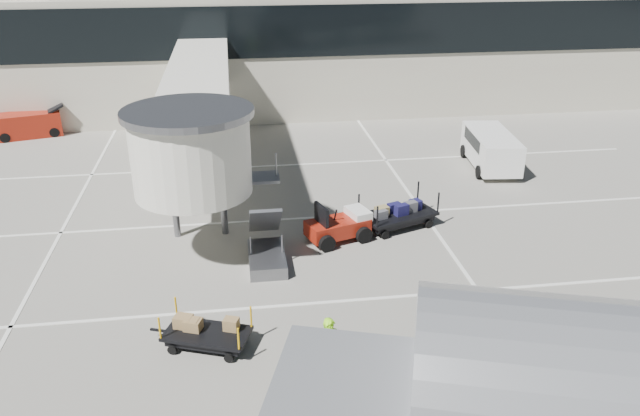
# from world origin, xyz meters

# --- Properties ---
(ground) EXTENTS (140.00, 140.00, 0.00)m
(ground) POSITION_xyz_m (0.00, 0.00, 0.00)
(ground) COLOR gray
(ground) RESTS_ON ground
(lane_markings) EXTENTS (40.00, 30.00, 0.02)m
(lane_markings) POSITION_xyz_m (-0.67, 9.33, 0.01)
(lane_markings) COLOR white
(lane_markings) RESTS_ON ground
(terminal) EXTENTS (64.00, 12.11, 15.20)m
(terminal) POSITION_xyz_m (-0.35, 29.94, 4.11)
(terminal) COLOR beige
(terminal) RESTS_ON ground
(jet_bridge) EXTENTS (5.70, 20.40, 6.03)m
(jet_bridge) POSITION_xyz_m (-3.97, 12.26, 4.28)
(jet_bridge) COLOR white
(jet_bridge) RESTS_ON ground
(baggage_tug) EXTENTS (2.88, 2.34, 1.72)m
(baggage_tug) POSITION_xyz_m (1.73, 6.71, 0.63)
(baggage_tug) COLOR maroon
(baggage_tug) RESTS_ON ground
(suitcase_cart) EXTENTS (4.07, 2.64, 1.57)m
(suitcase_cart) POSITION_xyz_m (4.48, 7.62, 0.55)
(suitcase_cart) COLOR black
(suitcase_cart) RESTS_ON ground
(box_cart_near) EXTENTS (3.77, 2.40, 1.45)m
(box_cart_near) POSITION_xyz_m (0.55, -3.31, 0.60)
(box_cart_near) COLOR black
(box_cart_near) RESTS_ON ground
(box_cart_far) EXTENTS (3.26, 2.14, 1.26)m
(box_cart_far) POSITION_xyz_m (-3.48, -0.01, 0.47)
(box_cart_far) COLOR black
(box_cart_far) RESTS_ON ground
(ground_worker) EXTENTS (0.76, 0.58, 1.90)m
(ground_worker) POSITION_xyz_m (-0.00, -1.79, 0.95)
(ground_worker) COLOR #92F81A
(ground_worker) RESTS_ON ground
(minivan) EXTENTS (2.67, 5.24, 1.91)m
(minivan) POSITION_xyz_m (11.34, 14.27, 1.15)
(minivan) COLOR white
(minivan) RESTS_ON ground
(belt_loader) EXTENTS (4.33, 2.55, 1.97)m
(belt_loader) POSITION_xyz_m (-15.04, 23.49, 0.75)
(belt_loader) COLOR maroon
(belt_loader) RESTS_ON ground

